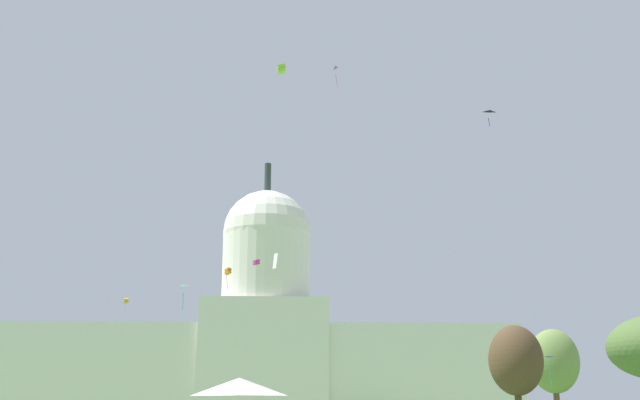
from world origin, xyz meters
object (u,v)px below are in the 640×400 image
at_px(kite_gold_mid, 126,301).
at_px(kite_white_low, 275,261).
at_px(tree_east_near, 516,361).
at_px(kite_magenta_mid, 256,262).
at_px(kite_orange_mid, 228,271).
at_px(tree_east_far, 554,361).
at_px(kite_black_high, 490,112).
at_px(kite_violet_high, 338,71).
at_px(capitol_building, 265,340).
at_px(kite_blue_low, 548,361).
at_px(kite_green_low, 184,290).
at_px(kite_lime_high, 281,69).

relative_size(kite_gold_mid, kite_white_low, 2.05).
distance_m(tree_east_near, kite_magenta_mid, 72.28).
bearing_deg(kite_orange_mid, tree_east_far, 102.97).
height_order(kite_orange_mid, kite_black_high, kite_black_high).
relative_size(tree_east_far, tree_east_near, 1.07).
distance_m(kite_violet_high, kite_white_low, 69.07).
relative_size(tree_east_far, kite_violet_high, 3.76).
bearing_deg(capitol_building, kite_gold_mid, -126.68).
bearing_deg(kite_blue_low, kite_violet_high, -166.90).
relative_size(tree_east_near, kite_gold_mid, 4.24).
distance_m(capitol_building, kite_white_low, 134.89).
bearing_deg(kite_black_high, kite_magenta_mid, 127.06).
bearing_deg(kite_black_high, capitol_building, 110.78).
xyz_separation_m(kite_orange_mid, kite_green_low, (-3.46, -29.72, -7.44)).
distance_m(capitol_building, tree_east_far, 101.24).
xyz_separation_m(kite_green_low, kite_black_high, (44.01, 4.27, 27.72)).
xyz_separation_m(kite_magenta_mid, kite_violet_high, (14.68, -34.96, 27.05)).
xyz_separation_m(kite_orange_mid, kite_lime_high, (9.18, -33.51, 23.08)).
distance_m(capitol_building, kite_gold_mid, 47.68).
bearing_deg(kite_magenta_mid, tree_east_near, -0.44).
bearing_deg(kite_black_high, tree_east_near, -98.49).
xyz_separation_m(kite_magenta_mid, kite_white_low, (5.39, -88.60, -15.46)).
xyz_separation_m(kite_magenta_mid, kite_green_low, (-7.38, -52.74, -13.13)).
xyz_separation_m(kite_magenta_mid, kite_blue_low, (41.94, -50.56, -22.18)).
height_order(capitol_building, kite_violet_high, capitol_building).
bearing_deg(kite_white_low, kite_lime_high, 17.87).
bearing_deg(kite_gold_mid, kite_white_low, -72.85).
relative_size(kite_blue_low, kite_black_high, 1.62).
xyz_separation_m(kite_black_high, kite_white_low, (-31.23, -40.13, -30.05)).
xyz_separation_m(kite_gold_mid, kite_black_high, (64.25, -56.63, 21.57)).
distance_m(kite_magenta_mid, kite_violet_high, 46.58).
relative_size(tree_east_far, kite_orange_mid, 3.41).
relative_size(kite_orange_mid, kite_lime_high, 2.86).
xyz_separation_m(kite_violet_high, kite_white_low, (-9.29, -53.64, -42.52)).
height_order(kite_violet_high, kite_lime_high, kite_violet_high).
height_order(kite_black_high, kite_lime_high, kite_lime_high).
height_order(kite_magenta_mid, kite_lime_high, kite_lime_high).
height_order(kite_green_low, kite_lime_high, kite_lime_high).
bearing_deg(tree_east_far, kite_white_low, -131.79).
relative_size(capitol_building, kite_blue_low, 32.70).
relative_size(tree_east_near, kite_black_high, 4.91).
bearing_deg(kite_lime_high, kite_magenta_mid, -2.35).
bearing_deg(kite_white_low, kite_blue_low, -26.22).
bearing_deg(kite_white_low, kite_black_high, -20.26).
distance_m(kite_orange_mid, kite_white_low, 66.95).
height_order(kite_gold_mid, kite_lime_high, kite_lime_high).
height_order(tree_east_near, kite_green_low, kite_green_low).
xyz_separation_m(kite_violet_high, kite_lime_high, (-9.42, -21.57, -9.66)).
bearing_deg(kite_black_high, kite_lime_high, -165.60).
height_order(tree_east_near, kite_lime_high, kite_lime_high).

